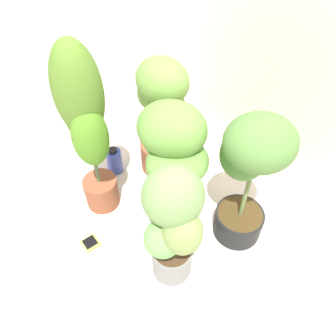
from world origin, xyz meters
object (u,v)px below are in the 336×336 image
object	(u,v)px
potted_plant_back_right	(249,170)
potted_plant_center	(171,159)
potted_plant_back_left	(162,113)
hygrometer_box	(90,243)
potted_plant_front_left	(86,124)
nutrient_bottle	(114,161)
potted_plant_front_right	(172,222)

from	to	relation	value
potted_plant_back_right	potted_plant_center	bearing A→B (deg)	-149.31
potted_plant_back_left	hygrometer_box	bearing A→B (deg)	-74.63
potted_plant_back_right	potted_plant_front_left	distance (m)	0.77
potted_plant_front_left	hygrometer_box	distance (m)	0.64
potted_plant_back_left	potted_plant_front_left	size ratio (longest dim) A/B	0.74
nutrient_bottle	potted_plant_center	bearing A→B (deg)	5.72
potted_plant_center	potted_plant_back_right	bearing A→B (deg)	30.69
potted_plant_center	nutrient_bottle	xyz separation A→B (m)	(-0.47, -0.05, -0.34)
potted_plant_back_left	nutrient_bottle	bearing A→B (deg)	-122.70
potted_plant_back_right	potted_plant_center	world-z (taller)	potted_plant_back_right
potted_plant_front_left	hygrometer_box	bearing A→B (deg)	-48.43
potted_plant_back_right	nutrient_bottle	bearing A→B (deg)	-163.42
potted_plant_center	nutrient_bottle	bearing A→B (deg)	-174.28
potted_plant_front_right	hygrometer_box	xyz separation A→B (m)	(-0.39, -0.22, -0.41)
potted_plant_center	nutrient_bottle	distance (m)	0.58
potted_plant_front_left	hygrometer_box	size ratio (longest dim) A/B	11.57
potted_plant_front_right	potted_plant_center	bearing A→B (deg)	138.22
potted_plant_back_right	potted_plant_front_right	size ratio (longest dim) A/B	1.08
potted_plant_front_right	hygrometer_box	bearing A→B (deg)	-150.07
potted_plant_back_left	hygrometer_box	world-z (taller)	potted_plant_back_left
hygrometer_box	potted_plant_center	bearing A→B (deg)	-10.32
potted_plant_back_right	nutrient_bottle	size ratio (longest dim) A/B	4.26
potted_plant_center	potted_plant_front_left	bearing A→B (deg)	-141.34
potted_plant_center	potted_plant_front_left	world-z (taller)	potted_plant_front_left
potted_plant_back_left	potted_plant_front_left	xyz separation A→B (m)	(-0.00, -0.45, 0.17)
potted_plant_back_left	potted_plant_center	world-z (taller)	potted_plant_back_left
hygrometer_box	potted_plant_front_right	bearing A→B (deg)	-55.76
potted_plant_back_right	potted_plant_front_left	size ratio (longest dim) A/B	0.78
potted_plant_back_right	potted_plant_front_right	xyz separation A→B (m)	(-0.05, -0.42, -0.04)
nutrient_bottle	potted_plant_front_left	bearing A→B (deg)	-51.53
potted_plant_front_left	nutrient_bottle	world-z (taller)	potted_plant_front_left
potted_plant_back_left	potted_plant_back_right	bearing A→B (deg)	-2.14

